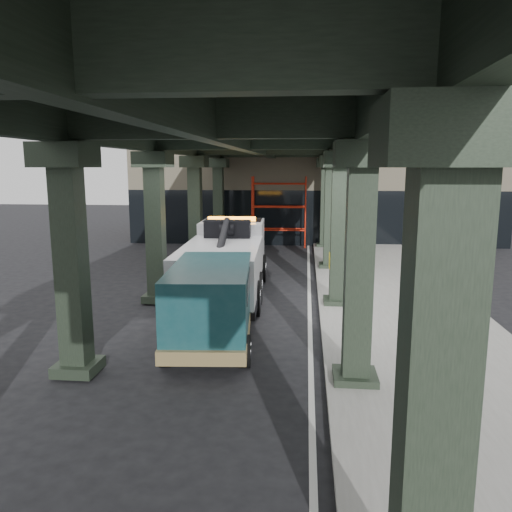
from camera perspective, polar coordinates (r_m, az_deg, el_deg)
The scene contains 8 objects.
ground at distance 14.71m, azimuth -0.51°, elevation -7.73°, with size 90.00×90.00×0.00m, color black.
sidewalk at distance 16.79m, azimuth 15.79°, elevation -5.59°, with size 5.00×40.00×0.15m, color gray.
lane_stripe at distance 16.54m, azimuth 6.14°, elevation -5.74°, with size 0.12×38.00×0.01m, color silver.
viaduct at distance 16.06m, azimuth -1.21°, elevation 13.51°, with size 7.40×32.00×6.40m.
building at distance 33.92m, azimuth 6.60°, elevation 9.17°, with size 22.00×10.00×8.00m, color #C6B793.
scaffolding at distance 28.70m, azimuth 2.66°, elevation 5.29°, with size 3.08×0.88×4.00m.
tow_truck at distance 17.44m, azimuth -3.37°, elevation -0.30°, with size 2.84×8.61×2.79m.
towed_van at distance 12.94m, azimuth -5.01°, elevation -5.05°, with size 2.44×5.33×2.10m.
Camera 1 is at (1.53, -13.92, 4.50)m, focal length 35.00 mm.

